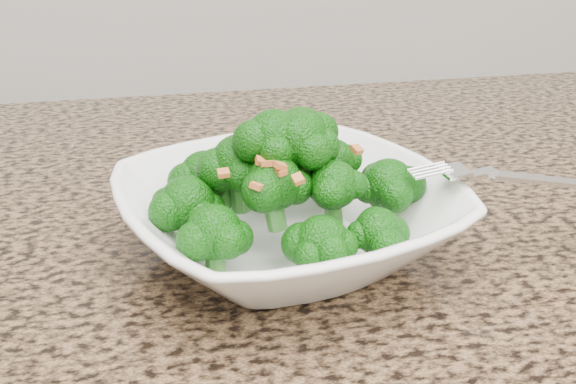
{
  "coord_description": "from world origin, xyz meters",
  "views": [
    {
      "loc": [
        -0.1,
        -0.08,
        1.16
      ],
      "look_at": [
        -0.01,
        0.38,
        0.95
      ],
      "focal_mm": 45.0,
      "sensor_mm": 36.0,
      "label": 1
    }
  ],
  "objects": [
    {
      "name": "garlic_topping",
      "position": [
        -0.01,
        0.38,
        1.03
      ],
      "size": [
        0.12,
        0.12,
        0.01
      ],
      "primitive_type": null,
      "color": "#CC7231",
      "rests_on": "broccoli_pile"
    },
    {
      "name": "granite_counter",
      "position": [
        0.0,
        0.3,
        0.89
      ],
      "size": [
        1.64,
        1.04,
        0.03
      ],
      "primitive_type": "cube",
      "color": "brown",
      "rests_on": "cabinet"
    },
    {
      "name": "broccoli_pile",
      "position": [
        -0.01,
        0.38,
        0.99
      ],
      "size": [
        0.21,
        0.21,
        0.07
      ],
      "primitive_type": null,
      "color": "#0F5709",
      "rests_on": "bowl"
    },
    {
      "name": "bowl",
      "position": [
        -0.01,
        0.38,
        0.93
      ],
      "size": [
        0.29,
        0.29,
        0.06
      ],
      "primitive_type": "imported",
      "rotation": [
        0.0,
        0.0,
        0.27
      ],
      "color": "white",
      "rests_on": "granite_counter"
    },
    {
      "name": "fork",
      "position": [
        0.13,
        0.35,
        0.96
      ],
      "size": [
        0.18,
        0.04,
        0.01
      ],
      "primitive_type": null,
      "rotation": [
        0.0,
        0.0,
        0.08
      ],
      "color": "silver",
      "rests_on": "bowl"
    }
  ]
}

